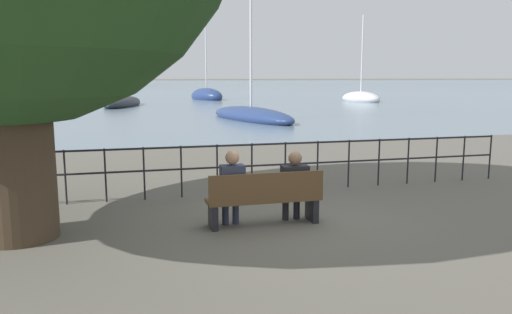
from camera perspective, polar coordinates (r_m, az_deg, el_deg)
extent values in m
plane|color=#605B51|center=(8.30, 0.89, -7.69)|extent=(1000.00, 1000.00, 0.00)
cube|color=slate|center=(167.40, -14.21, 8.08)|extent=(600.00, 300.00, 0.01)
cylinder|color=#423323|center=(8.14, -25.94, 0.93)|extent=(1.13, 1.13, 2.74)
cube|color=brown|center=(8.19, 0.90, -4.84)|extent=(1.89, 0.45, 0.05)
cube|color=brown|center=(7.94, 1.30, -3.44)|extent=(1.89, 0.04, 0.45)
cube|color=black|center=(8.07, -4.92, -6.74)|extent=(0.10, 0.41, 0.40)
cube|color=black|center=(8.51, 6.40, -5.93)|extent=(0.10, 0.41, 0.40)
cylinder|color=#2D3347|center=(8.25, -3.52, -6.19)|extent=(0.11, 0.11, 0.45)
cylinder|color=#2D3347|center=(8.28, -2.35, -6.12)|extent=(0.11, 0.11, 0.45)
cube|color=#2D3347|center=(8.12, -2.82, -4.44)|extent=(0.33, 0.26, 0.14)
cube|color=#2D3347|center=(7.98, -2.70, -2.95)|extent=(0.38, 0.24, 0.57)
sphere|color=#A87A5B|center=(7.90, -2.73, -0.05)|extent=(0.23, 0.23, 0.23)
cylinder|color=black|center=(8.51, 3.39, -5.72)|extent=(0.11, 0.11, 0.45)
cylinder|color=black|center=(8.57, 4.66, -5.62)|extent=(0.11, 0.11, 0.45)
cube|color=black|center=(8.39, 4.24, -4.00)|extent=(0.38, 0.26, 0.14)
cube|color=black|center=(8.26, 4.46, -2.73)|extent=(0.44, 0.24, 0.51)
sphere|color=#846047|center=(8.19, 4.49, -0.13)|extent=(0.22, 0.22, 0.22)
cylinder|color=black|center=(10.22, -25.03, -2.32)|extent=(0.04, 0.04, 1.05)
cylinder|color=black|center=(10.11, -20.96, -2.18)|extent=(0.04, 0.04, 1.05)
cylinder|color=black|center=(10.06, -16.83, -2.02)|extent=(0.04, 0.04, 1.05)
cylinder|color=black|center=(10.05, -12.67, -1.85)|extent=(0.04, 0.04, 1.05)
cylinder|color=black|center=(10.10, -8.53, -1.67)|extent=(0.04, 0.04, 1.05)
cylinder|color=black|center=(10.21, -4.45, -1.49)|extent=(0.04, 0.04, 1.05)
cylinder|color=black|center=(10.36, -0.48, -1.30)|extent=(0.04, 0.04, 1.05)
cylinder|color=black|center=(10.56, 3.36, -1.11)|extent=(0.04, 0.04, 1.05)
cylinder|color=black|center=(10.81, 7.04, -0.93)|extent=(0.04, 0.04, 1.05)
cylinder|color=black|center=(11.10, 10.55, -0.75)|extent=(0.04, 0.04, 1.05)
cylinder|color=black|center=(11.42, 13.86, -0.58)|extent=(0.04, 0.04, 1.05)
cylinder|color=black|center=(11.79, 16.98, -0.42)|extent=(0.04, 0.04, 1.05)
cylinder|color=black|center=(12.19, 19.90, -0.27)|extent=(0.04, 0.04, 1.05)
cylinder|color=black|center=(12.62, 22.63, -0.12)|extent=(0.04, 0.04, 1.05)
cylinder|color=black|center=(13.07, 25.17, 0.01)|extent=(0.04, 0.04, 1.05)
cylinder|color=black|center=(10.20, -2.47, 1.34)|extent=(12.41, 0.04, 0.04)
cylinder|color=black|center=(10.27, -2.45, -1.11)|extent=(12.41, 0.04, 0.04)
ellipsoid|color=black|center=(42.80, -14.96, 5.96)|extent=(4.16, 8.98, 1.16)
cylinder|color=silver|center=(42.80, -15.21, 11.80)|extent=(0.14, 0.14, 8.05)
ellipsoid|color=navy|center=(28.09, -0.57, 4.69)|extent=(4.10, 8.70, 1.05)
cylinder|color=silver|center=(28.28, -0.59, 17.22)|extent=(0.14, 0.14, 11.67)
ellipsoid|color=navy|center=(53.14, -5.67, 6.91)|extent=(3.91, 6.06, 1.75)
cylinder|color=silver|center=(53.20, -5.77, 12.66)|extent=(0.14, 0.14, 9.62)
ellipsoid|color=silver|center=(50.17, 11.88, 6.56)|extent=(3.32, 5.44, 1.41)
cylinder|color=silver|center=(50.16, 12.04, 11.33)|extent=(0.14, 0.14, 7.51)
cylinder|color=white|center=(130.72, -24.46, 12.19)|extent=(5.01, 5.01, 22.20)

